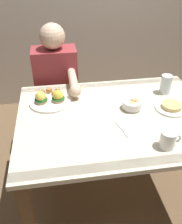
{
  "coord_description": "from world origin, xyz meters",
  "views": [
    {
      "loc": [
        -0.34,
        -1.18,
        1.6
      ],
      "look_at": [
        -0.16,
        0.0,
        0.78
      ],
      "focal_mm": 39.26,
      "sensor_mm": 36.0,
      "label": 1
    }
  ],
  "objects_px": {
    "fruit_bowl": "(132,105)",
    "fork": "(123,130)",
    "coffee_mug": "(168,139)",
    "eggs_benedict_plate": "(50,99)",
    "water_glass_near": "(166,85)",
    "side_plate": "(171,107)",
    "diner_person": "(57,86)",
    "dining_table": "(116,129)"
  },
  "relations": [
    {
      "from": "fruit_bowl",
      "to": "fork",
      "type": "bearing_deg",
      "value": -118.88
    },
    {
      "from": "fork",
      "to": "coffee_mug",
      "type": "bearing_deg",
      "value": -41.21
    },
    {
      "from": "eggs_benedict_plate",
      "to": "water_glass_near",
      "type": "relative_size",
      "value": 2.07
    },
    {
      "from": "eggs_benedict_plate",
      "to": "side_plate",
      "type": "height_order",
      "value": "eggs_benedict_plate"
    },
    {
      "from": "water_glass_near",
      "to": "diner_person",
      "type": "bearing_deg",
      "value": 152.67
    },
    {
      "from": "water_glass_near",
      "to": "side_plate",
      "type": "distance_m",
      "value": 0.21
    },
    {
      "from": "side_plate",
      "to": "fruit_bowl",
      "type": "bearing_deg",
      "value": 170.2
    },
    {
      "from": "fork",
      "to": "water_glass_near",
      "type": "relative_size",
      "value": 1.18
    },
    {
      "from": "fruit_bowl",
      "to": "coffee_mug",
      "type": "bearing_deg",
      "value": -78.65
    },
    {
      "from": "coffee_mug",
      "to": "fork",
      "type": "xyz_separation_m",
      "value": [
        -0.19,
        0.16,
        -0.05
      ]
    },
    {
      "from": "eggs_benedict_plate",
      "to": "fruit_bowl",
      "type": "bearing_deg",
      "value": -16.77
    },
    {
      "from": "fruit_bowl",
      "to": "water_glass_near",
      "type": "xyz_separation_m",
      "value": [
        0.28,
        0.16,
        0.03
      ]
    },
    {
      "from": "eggs_benedict_plate",
      "to": "fruit_bowl",
      "type": "distance_m",
      "value": 0.53
    },
    {
      "from": "fruit_bowl",
      "to": "fork",
      "type": "relative_size",
      "value": 0.78
    },
    {
      "from": "eggs_benedict_plate",
      "to": "dining_table",
      "type": "bearing_deg",
      "value": -27.71
    },
    {
      "from": "dining_table",
      "to": "fruit_bowl",
      "type": "distance_m",
      "value": 0.19
    },
    {
      "from": "dining_table",
      "to": "eggs_benedict_plate",
      "type": "relative_size",
      "value": 4.44
    },
    {
      "from": "dining_table",
      "to": "eggs_benedict_plate",
      "type": "distance_m",
      "value": 0.47
    },
    {
      "from": "eggs_benedict_plate",
      "to": "fork",
      "type": "xyz_separation_m",
      "value": [
        0.4,
        -0.36,
        -0.02
      ]
    },
    {
      "from": "water_glass_near",
      "to": "diner_person",
      "type": "xyz_separation_m",
      "value": [
        -0.74,
        0.38,
        -0.15
      ]
    },
    {
      "from": "side_plate",
      "to": "diner_person",
      "type": "height_order",
      "value": "diner_person"
    },
    {
      "from": "side_plate",
      "to": "diner_person",
      "type": "bearing_deg",
      "value": 140.03
    },
    {
      "from": "dining_table",
      "to": "water_glass_near",
      "type": "xyz_separation_m",
      "value": [
        0.4,
        0.22,
        0.16
      ]
    },
    {
      "from": "coffee_mug",
      "to": "fork",
      "type": "distance_m",
      "value": 0.25
    },
    {
      "from": "fruit_bowl",
      "to": "fork",
      "type": "distance_m",
      "value": 0.24
    },
    {
      "from": "dining_table",
      "to": "coffee_mug",
      "type": "distance_m",
      "value": 0.4
    },
    {
      "from": "eggs_benedict_plate",
      "to": "diner_person",
      "type": "xyz_separation_m",
      "value": [
        0.05,
        0.39,
        -0.12
      ]
    },
    {
      "from": "fruit_bowl",
      "to": "side_plate",
      "type": "height_order",
      "value": "fruit_bowl"
    },
    {
      "from": "dining_table",
      "to": "side_plate",
      "type": "relative_size",
      "value": 6.0
    },
    {
      "from": "fruit_bowl",
      "to": "coffee_mug",
      "type": "height_order",
      "value": "coffee_mug"
    },
    {
      "from": "water_glass_near",
      "to": "coffee_mug",
      "type": "bearing_deg",
      "value": -111.54
    },
    {
      "from": "coffee_mug",
      "to": "diner_person",
      "type": "bearing_deg",
      "value": 120.16
    },
    {
      "from": "fork",
      "to": "side_plate",
      "type": "distance_m",
      "value": 0.39
    },
    {
      "from": "eggs_benedict_plate",
      "to": "water_glass_near",
      "type": "xyz_separation_m",
      "value": [
        0.79,
        0.01,
        0.03
      ]
    },
    {
      "from": "water_glass_near",
      "to": "diner_person",
      "type": "height_order",
      "value": "diner_person"
    },
    {
      "from": "fork",
      "to": "diner_person",
      "type": "bearing_deg",
      "value": 114.64
    },
    {
      "from": "dining_table",
      "to": "coffee_mug",
      "type": "bearing_deg",
      "value": -59.33
    },
    {
      "from": "dining_table",
      "to": "coffee_mug",
      "type": "height_order",
      "value": "coffee_mug"
    },
    {
      "from": "dining_table",
      "to": "fork",
      "type": "distance_m",
      "value": 0.18
    },
    {
      "from": "coffee_mug",
      "to": "fork",
      "type": "bearing_deg",
      "value": 138.79
    },
    {
      "from": "water_glass_near",
      "to": "side_plate",
      "type": "height_order",
      "value": "water_glass_near"
    },
    {
      "from": "eggs_benedict_plate",
      "to": "fork",
      "type": "bearing_deg",
      "value": -42.05
    }
  ]
}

